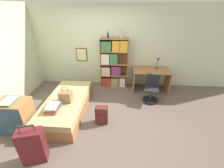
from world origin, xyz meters
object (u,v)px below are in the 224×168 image
object	(u,v)px
bookcase	(113,64)
bottle_brown	(122,35)
handbag	(66,96)
desk	(151,76)
desk_lamp	(158,61)
book_stack_on_bed	(53,108)
suitcase	(33,146)
backpack	(102,115)
dresser	(16,116)
desk_chair	(151,93)
bottle_green	(108,36)
waste_bin	(149,87)
bed	(67,104)
magazine_pile_on_dresser	(8,102)

from	to	relation	value
bookcase	bottle_brown	xyz separation A→B (m)	(0.26, 0.03, 0.92)
handbag	desk	bearing A→B (deg)	33.18
handbag	desk_lamp	bearing A→B (deg)	33.02
book_stack_on_bed	suitcase	world-z (taller)	suitcase
bottle_brown	backpack	world-z (taller)	bottle_brown
suitcase	desk	xyz separation A→B (m)	(2.43, 2.78, 0.14)
dresser	bottle_brown	world-z (taller)	bottle_brown
dresser	desk_lamp	xyz separation A→B (m)	(3.38, 2.20, 0.58)
desk_chair	backpack	xyz separation A→B (m)	(-1.30, -1.05, -0.03)
suitcase	bottle_green	distance (m)	3.38
desk	desk_lamp	size ratio (longest dim) A/B	2.89
dresser	desk	size ratio (longest dim) A/B	0.67
backpack	waste_bin	distance (m)	2.13
desk_chair	backpack	bearing A→B (deg)	-141.07
dresser	backpack	size ratio (longest dim) A/B	1.71
suitcase	bottle_brown	size ratio (longest dim) A/B	3.28
handbag	dresser	bearing A→B (deg)	-146.83
bookcase	book_stack_on_bed	bearing A→B (deg)	-120.97
suitcase	bottle_green	size ratio (longest dim) A/B	4.08
bookcase	desk_lamp	size ratio (longest dim) A/B	4.13
book_stack_on_bed	dresser	size ratio (longest dim) A/B	0.49
book_stack_on_bed	bed	bearing A→B (deg)	77.98
suitcase	waste_bin	size ratio (longest dim) A/B	3.27
bed	waste_bin	world-z (taller)	bed
bed	handbag	distance (m)	0.39
handbag	book_stack_on_bed	world-z (taller)	handbag
bookcase	backpack	distance (m)	1.98
waste_bin	bottle_green	bearing A→B (deg)	171.40
magazine_pile_on_dresser	desk_lamp	bearing A→B (deg)	33.30
magazine_pile_on_dresser	bottle_brown	xyz separation A→B (m)	(2.23, 2.31, 0.94)
bed	waste_bin	xyz separation A→B (m)	(2.31, 1.26, -0.09)
bottle_brown	book_stack_on_bed	bearing A→B (deg)	-125.75
book_stack_on_bed	dresser	distance (m)	0.77
bookcase	bed	bearing A→B (deg)	-126.31
book_stack_on_bed	desk	bearing A→B (deg)	37.08
bookcase	suitcase	bearing A→B (deg)	-112.04
desk_chair	waste_bin	size ratio (longest dim) A/B	3.13
bottle_green	bottle_brown	distance (m)	0.42
bookcase	desk_lamp	xyz separation A→B (m)	(1.43, -0.05, 0.16)
bookcase	desk_chair	world-z (taller)	bookcase
handbag	bottle_brown	size ratio (longest dim) A/B	1.62
bed	bookcase	size ratio (longest dim) A/B	1.27
backpack	waste_bin	bearing A→B (deg)	50.84
handbag	suitcase	bearing A→B (deg)	-97.12
bookcase	backpack	world-z (taller)	bookcase
book_stack_on_bed	bottle_brown	distance (m)	2.81
bookcase	desk_chair	size ratio (longest dim) A/B	2.08
desk_chair	backpack	size ratio (longest dim) A/B	1.77
backpack	bottle_green	bearing A→B (deg)	90.46
magazine_pile_on_dresser	suitcase	bearing A→B (deg)	-40.43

